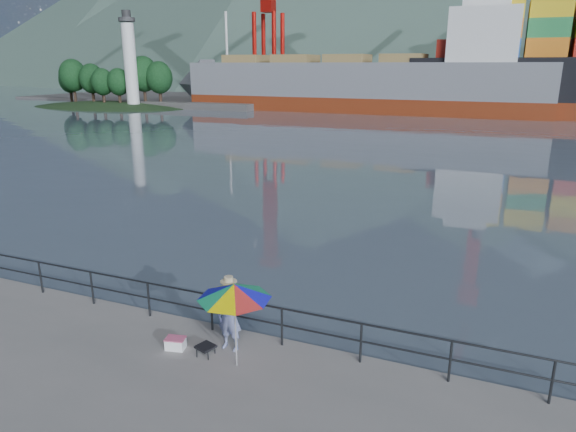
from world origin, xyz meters
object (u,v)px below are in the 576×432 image
Objects in this scene: cooler_bag at (176,344)px; bulk_carrier at (372,83)px; fisherman at (230,316)px; beach_umbrella at (234,291)px.

cooler_bag is 0.01× the size of bulk_carrier.
fisherman is 1.55m from cooler_bag.
bulk_carrier is (-13.32, 68.68, 3.21)m from fisherman.
beach_umbrella is 70.69m from bulk_carrier.
bulk_carrier is at bearing 86.74° from cooler_bag.
bulk_carrier is (-13.81, 69.29, 2.21)m from beach_umbrella.
fisherman is 1.27m from beach_umbrella.
beach_umbrella is 4.49× the size of cooler_bag.
bulk_carrier is (-12.08, 69.22, 3.96)m from cooler_bag.
fisherman is at bearing -79.02° from bulk_carrier.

